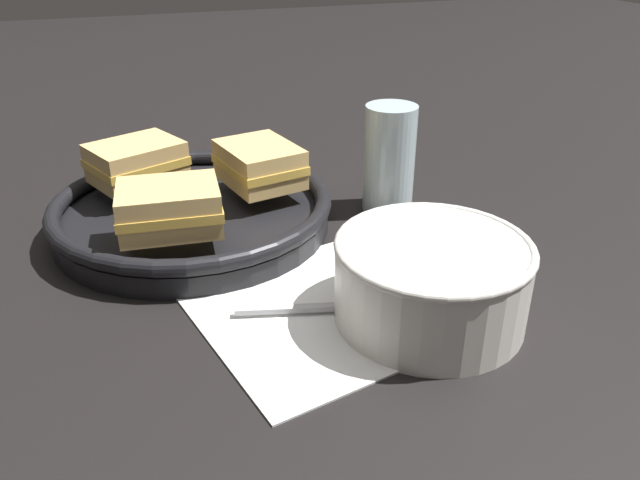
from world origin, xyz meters
TOP-DOWN VIEW (x-y plane):
  - ground_plane at (0.00, 0.00)m, footprint 4.00×4.00m
  - napkin at (-0.00, -0.04)m, footprint 0.29×0.26m
  - soup_bowl at (0.07, -0.09)m, footprint 0.17×0.17m
  - spoon at (0.02, -0.06)m, footprint 0.17×0.06m
  - skillet at (-0.10, 0.16)m, footprint 0.32×0.32m
  - sandwich_near_left at (-0.15, 0.23)m, footprint 0.12×0.11m
  - sandwich_near_right at (-0.13, 0.09)m, footprint 0.11×0.09m
  - sandwich_far_left at (-0.01, 0.17)m, footprint 0.10×0.12m
  - drinking_glass at (0.14, 0.14)m, footprint 0.06×0.06m

SIDE VIEW (x-z plane):
  - ground_plane at x=0.00m, z-range 0.00..0.00m
  - napkin at x=0.00m, z-range 0.00..0.00m
  - spoon at x=0.02m, z-range 0.00..0.01m
  - skillet at x=-0.10m, z-range 0.00..0.04m
  - soup_bowl at x=0.07m, z-range 0.00..0.08m
  - drinking_glass at x=0.14m, z-range 0.00..0.13m
  - sandwich_near_left at x=-0.15m, z-range 0.04..0.09m
  - sandwich_near_right at x=-0.13m, z-range 0.04..0.09m
  - sandwich_far_left at x=-0.01m, z-range 0.04..0.09m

